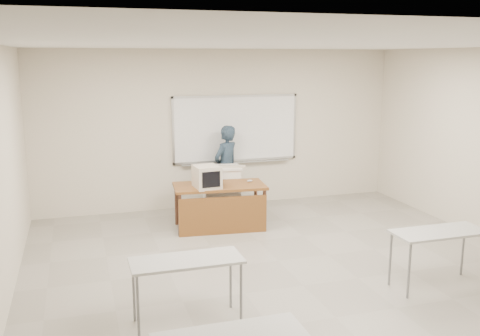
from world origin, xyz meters
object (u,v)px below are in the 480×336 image
object	(u,v)px
instructor_desk	(221,198)
crt_monitor	(207,177)
laptop	(211,180)
presenter	(226,168)
whiteboard	(236,130)
podium	(222,192)
keyboard	(231,167)
mouse	(250,181)

from	to	relation	value
instructor_desk	crt_monitor	size ratio (longest dim) A/B	3.41
crt_monitor	laptop	world-z (taller)	crt_monitor
presenter	crt_monitor	bearing A→B (deg)	27.05
whiteboard	presenter	size ratio (longest dim) A/B	1.55
podium	whiteboard	bearing A→B (deg)	62.86
crt_monitor	instructor_desk	bearing A→B (deg)	-2.27
crt_monitor	whiteboard	bearing A→B (deg)	52.38
whiteboard	keyboard	bearing A→B (deg)	-111.51
whiteboard	laptop	bearing A→B (deg)	-123.42
whiteboard	presenter	xyz separation A→B (m)	(-0.27, -0.27, -0.68)
mouse	podium	bearing A→B (deg)	121.37
laptop	podium	bearing A→B (deg)	60.22
keyboard	presenter	xyz separation A→B (m)	(0.08, 0.62, -0.15)
laptop	presenter	xyz separation A→B (m)	(0.53, 0.95, -0.01)
podium	mouse	xyz separation A→B (m)	(0.35, -0.55, 0.30)
podium	presenter	xyz separation A→B (m)	(0.23, 0.50, 0.33)
mouse	whiteboard	bearing A→B (deg)	82.41
whiteboard	crt_monitor	distance (m)	1.85
instructor_desk	podium	bearing A→B (deg)	79.96
laptop	mouse	xyz separation A→B (m)	(0.65, -0.11, -0.04)
presenter	podium	bearing A→B (deg)	31.68
keyboard	presenter	distance (m)	0.64
instructor_desk	laptop	world-z (taller)	laptop
crt_monitor	mouse	xyz separation A→B (m)	(0.80, 0.17, -0.16)
whiteboard	instructor_desk	world-z (taller)	whiteboard
laptop	mouse	bearing A→B (deg)	-4.98
laptop	presenter	size ratio (longest dim) A/B	0.21
whiteboard	mouse	size ratio (longest dim) A/B	25.92
instructor_desk	crt_monitor	world-z (taller)	crt_monitor
instructor_desk	keyboard	world-z (taller)	keyboard
whiteboard	mouse	distance (m)	1.51
instructor_desk	keyboard	bearing A→B (deg)	65.06
presenter	laptop	bearing A→B (deg)	26.84
crt_monitor	laptop	bearing A→B (deg)	56.69
whiteboard	presenter	bearing A→B (deg)	-135.83
laptop	whiteboard	bearing A→B (deg)	60.82
crt_monitor	laptop	size ratio (longest dim) A/B	1.36
instructor_desk	presenter	world-z (taller)	presenter
podium	presenter	distance (m)	0.64
laptop	presenter	world-z (taller)	presenter
whiteboard	mouse	bearing A→B (deg)	-96.49
whiteboard	laptop	xyz separation A→B (m)	(-0.80, -1.21, -0.67)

